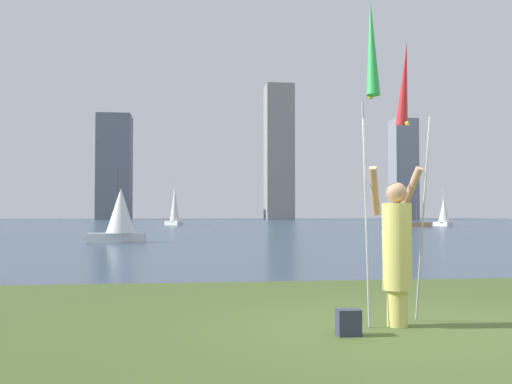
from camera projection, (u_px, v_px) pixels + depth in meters
The scene contains 12 objects.
ground at pixel (210, 227), 57.65m from camera, with size 120.00×138.00×0.12m.
person at pixel (397, 247), 7.22m from camera, with size 0.70×0.52×1.91m.
kite_flag_left at pixel (371, 55), 7.06m from camera, with size 0.16×0.51×3.88m.
kite_flag_right at pixel (405, 90), 7.94m from camera, with size 0.16×1.01×3.58m.
bag at pixel (348, 322), 6.66m from camera, with size 0.25×0.19×0.29m.
sailboat_0 at pixel (417, 224), 53.73m from camera, with size 2.62×1.63×4.83m.
sailboat_1 at pixel (120, 215), 26.81m from camera, with size 2.58×1.37×3.26m.
sailboat_2 at pixel (444, 213), 57.44m from camera, with size 1.26×2.19×3.73m.
sailboat_3 at pixel (175, 207), 60.89m from camera, with size 1.87×1.91×5.47m.
skyline_tower_1 at pixel (115, 167), 107.69m from camera, with size 5.85×6.98×18.55m.
skyline_tower_2 at pixel (279, 152), 106.56m from camera, with size 4.82×4.95×23.71m.
skyline_tower_3 at pixel (404, 169), 113.60m from camera, with size 4.36×4.59×18.71m.
Camera 1 is at (-2.70, -6.88, 1.36)m, focal length 42.50 mm.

